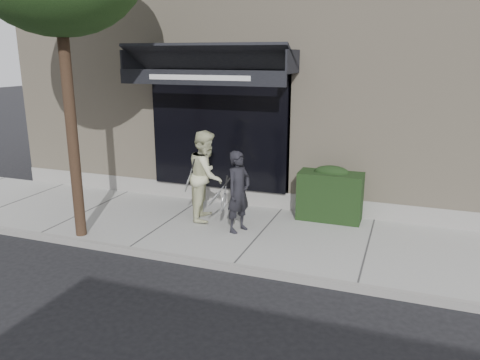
% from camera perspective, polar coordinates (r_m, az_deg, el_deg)
% --- Properties ---
extents(ground, '(80.00, 80.00, 0.00)m').
position_cam_1_polar(ground, '(9.17, 2.62, -7.07)').
color(ground, black).
rests_on(ground, ground).
extents(sidewalk, '(20.00, 3.00, 0.12)m').
position_cam_1_polar(sidewalk, '(9.15, 2.62, -6.72)').
color(sidewalk, '#969591').
rests_on(sidewalk, ground).
extents(curb, '(20.00, 0.10, 0.14)m').
position_cam_1_polar(curb, '(7.80, -0.89, -10.63)').
color(curb, gray).
rests_on(curb, ground).
extents(building_facade, '(14.30, 8.04, 5.64)m').
position_cam_1_polar(building_facade, '(13.33, 9.33, 11.78)').
color(building_facade, tan).
rests_on(building_facade, ground).
extents(hedge, '(1.30, 0.70, 1.14)m').
position_cam_1_polar(hedge, '(9.87, 10.98, -1.66)').
color(hedge, black).
rests_on(hedge, sidewalk).
extents(pedestrian_front, '(0.74, 0.86, 1.58)m').
position_cam_1_polar(pedestrian_front, '(8.94, -0.20, -1.46)').
color(pedestrian_front, black).
rests_on(pedestrian_front, sidewalk).
extents(pedestrian_back, '(0.90, 1.05, 1.86)m').
position_cam_1_polar(pedestrian_back, '(9.64, -4.14, 0.57)').
color(pedestrian_back, beige).
rests_on(pedestrian_back, sidewalk).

